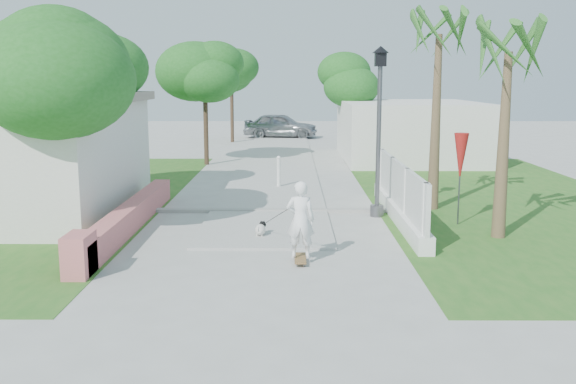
{
  "coord_description": "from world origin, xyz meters",
  "views": [
    {
      "loc": [
        0.61,
        -11.22,
        3.6
      ],
      "look_at": [
        0.55,
        2.97,
        1.1
      ],
      "focal_mm": 40.0,
      "sensor_mm": 36.0,
      "label": 1
    }
  ],
  "objects_px": {
    "street_lamp": "(379,125)",
    "bollard": "(279,171)",
    "patio_umbrella": "(461,158)",
    "dog": "(261,229)",
    "parked_car": "(281,125)",
    "skateboarder": "(279,218)"
  },
  "relations": [
    {
      "from": "street_lamp",
      "to": "patio_umbrella",
      "type": "relative_size",
      "value": 1.93
    },
    {
      "from": "skateboarder",
      "to": "dog",
      "type": "distance_m",
      "value": 1.35
    },
    {
      "from": "bollard",
      "to": "patio_umbrella",
      "type": "bearing_deg",
      "value": -50.09
    },
    {
      "from": "street_lamp",
      "to": "dog",
      "type": "bearing_deg",
      "value": -141.83
    },
    {
      "from": "street_lamp",
      "to": "parked_car",
      "type": "bearing_deg",
      "value": 97.19
    },
    {
      "from": "dog",
      "to": "street_lamp",
      "type": "bearing_deg",
      "value": 51.13
    },
    {
      "from": "patio_umbrella",
      "to": "dog",
      "type": "distance_m",
      "value": 5.28
    },
    {
      "from": "street_lamp",
      "to": "dog",
      "type": "xyz_separation_m",
      "value": [
        -2.98,
        -2.34,
        -2.22
      ]
    },
    {
      "from": "skateboarder",
      "to": "parked_car",
      "type": "height_order",
      "value": "skateboarder"
    },
    {
      "from": "bollard",
      "to": "dog",
      "type": "relative_size",
      "value": 2.04
    },
    {
      "from": "bollard",
      "to": "parked_car",
      "type": "bearing_deg",
      "value": 90.71
    },
    {
      "from": "street_lamp",
      "to": "patio_umbrella",
      "type": "xyz_separation_m",
      "value": [
        1.9,
        -1.0,
        -0.74
      ]
    },
    {
      "from": "dog",
      "to": "skateboarder",
      "type": "bearing_deg",
      "value": -56.07
    },
    {
      "from": "patio_umbrella",
      "to": "parked_car",
      "type": "distance_m",
      "value": 24.74
    },
    {
      "from": "street_lamp",
      "to": "bollard",
      "type": "bearing_deg",
      "value": 120.96
    },
    {
      "from": "street_lamp",
      "to": "skateboarder",
      "type": "distance_m",
      "value": 4.65
    },
    {
      "from": "dog",
      "to": "parked_car",
      "type": "bearing_deg",
      "value": 102.86
    },
    {
      "from": "patio_umbrella",
      "to": "dog",
      "type": "relative_size",
      "value": 4.31
    },
    {
      "from": "bollard",
      "to": "patio_umbrella",
      "type": "xyz_separation_m",
      "value": [
        4.6,
        -5.5,
        1.1
      ]
    },
    {
      "from": "street_lamp",
      "to": "bollard",
      "type": "relative_size",
      "value": 4.07
    },
    {
      "from": "skateboarder",
      "to": "street_lamp",
      "type": "bearing_deg",
      "value": -121.21
    },
    {
      "from": "bollard",
      "to": "skateboarder",
      "type": "xyz_separation_m",
      "value": [
        0.16,
        -8.01,
        0.13
      ]
    }
  ]
}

